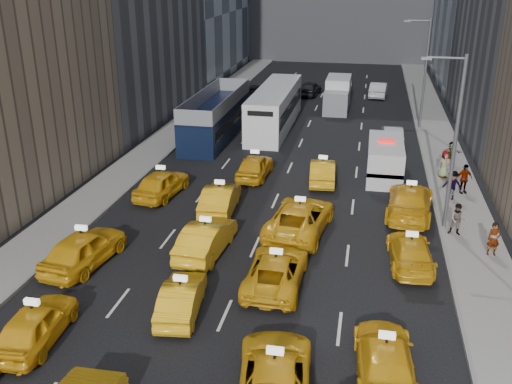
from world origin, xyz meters
TOP-DOWN VIEW (x-y plane):
  - ground at (0.00, 0.00)m, footprint 160.00×160.00m
  - sidewalk_west at (-10.50, 25.00)m, footprint 3.00×90.00m
  - sidewalk_east at (10.50, 25.00)m, footprint 3.00×90.00m
  - curb_west at (-9.05, 25.00)m, footprint 0.15×90.00m
  - curb_east at (9.05, 25.00)m, footprint 0.15×90.00m
  - streetlight_near at (9.18, 12.00)m, footprint 2.15×0.22m
  - streetlight_far at (9.18, 32.00)m, footprint 2.15×0.22m
  - taxi_4 at (-6.32, -0.97)m, footprint 1.99×4.38m
  - taxi_5 at (-1.71, 1.86)m, footprint 1.90×4.19m
  - taxi_6 at (2.66, -1.94)m, footprint 2.98×5.35m
  - taxi_7 at (6.11, -0.37)m, footprint 2.25×4.86m
  - taxi_8 at (-7.31, 4.69)m, footprint 2.60×5.11m
  - taxi_9 at (-2.15, 6.90)m, footprint 2.01×4.89m
  - taxi_10 at (1.59, 4.68)m, footprint 2.38×5.09m
  - taxi_11 at (7.33, 7.67)m, footprint 2.17×4.71m
  - taxi_12 at (-6.78, 13.46)m, footprint 2.43×4.84m
  - taxi_13 at (-2.76, 11.84)m, footprint 1.96×4.83m
  - taxi_14 at (1.92, 10.07)m, footprint 3.41×6.19m
  - taxi_15 at (7.57, 13.48)m, footprint 2.90×5.97m
  - taxi_16 at (-1.98, 17.74)m, footprint 1.99×4.55m
  - taxi_17 at (2.41, 17.67)m, footprint 1.87×4.50m
  - nypd_van at (6.27, 19.58)m, footprint 2.27×5.78m
  - double_decker at (-6.86, 26.42)m, footprint 4.04×12.44m
  - city_bus at (-2.74, 30.05)m, footprint 4.39×13.43m
  - box_truck at (1.99, 37.77)m, footprint 2.52×6.56m
  - misc_car_0 at (6.93, 27.40)m, footprint 1.67×4.16m
  - misc_car_1 at (-6.29, 39.73)m, footprint 3.35×6.23m
  - misc_car_2 at (1.83, 47.15)m, footprint 2.51×5.23m
  - misc_car_3 at (-1.23, 43.53)m, footprint 2.29×4.61m
  - misc_car_4 at (5.86, 44.26)m, footprint 2.00×4.86m
  - pedestrian_0 at (11.16, 9.12)m, footprint 0.64×0.46m
  - pedestrian_1 at (9.78, 11.06)m, footprint 0.87×0.56m
  - pedestrian_2 at (10.07, 15.95)m, footprint 1.22×0.79m
  - pedestrian_3 at (10.86, 17.10)m, footprint 1.16×0.83m
  - pedestrian_4 at (10.01, 19.74)m, footprint 0.97×0.76m
  - pedestrian_5 at (10.73, 22.43)m, footprint 1.55×0.98m

SIDE VIEW (x-z plane):
  - ground at x=0.00m, z-range 0.00..0.00m
  - sidewalk_west at x=-10.50m, z-range 0.00..0.15m
  - sidewalk_east at x=10.50m, z-range 0.00..0.15m
  - curb_west at x=-9.05m, z-range 0.00..0.18m
  - curb_east at x=9.05m, z-range 0.00..0.18m
  - taxi_5 at x=-1.71m, z-range 0.00..1.33m
  - taxi_11 at x=7.33m, z-range 0.00..1.33m
  - misc_car_0 at x=6.93m, z-range 0.00..1.34m
  - taxi_7 at x=6.11m, z-range 0.00..1.38m
  - taxi_10 at x=1.59m, z-range 0.00..1.41m
  - taxi_6 at x=2.66m, z-range 0.00..1.42m
  - taxi_17 at x=2.41m, z-range 0.00..1.45m
  - taxi_4 at x=-6.32m, z-range 0.00..1.46m
  - misc_car_2 at x=1.83m, z-range 0.00..1.47m
  - misc_car_3 at x=-1.23m, z-range 0.00..1.51m
  - taxi_16 at x=-1.98m, z-range 0.00..1.53m
  - taxi_13 at x=-2.76m, z-range 0.00..1.56m
  - misc_car_4 at x=5.86m, z-range 0.00..1.56m
  - taxi_9 at x=-2.15m, z-range 0.00..1.57m
  - taxi_12 at x=-6.78m, z-range 0.00..1.58m
  - taxi_14 at x=1.92m, z-range 0.00..1.64m
  - misc_car_1 at x=-6.29m, z-range 0.00..1.66m
  - taxi_8 at x=-7.31m, z-range 0.00..1.67m
  - taxi_15 at x=7.57m, z-range 0.00..1.68m
  - pedestrian_5 at x=10.73m, z-range 0.15..1.77m
  - pedestrian_0 at x=11.16m, z-range 0.15..1.80m
  - pedestrian_1 at x=9.78m, z-range 0.15..1.82m
  - pedestrian_4 at x=10.01m, z-range 0.15..1.90m
  - pedestrian_2 at x=10.07m, z-range 0.15..1.90m
  - pedestrian_3 at x=10.86m, z-range 0.15..1.95m
  - nypd_van at x=6.27m, z-range -0.12..2.36m
  - box_truck at x=1.99m, z-range -0.03..2.93m
  - city_bus at x=-2.74m, z-range -0.01..3.39m
  - double_decker at x=-6.86m, z-range -0.01..3.54m
  - streetlight_near at x=9.18m, z-range 0.42..9.42m
  - streetlight_far at x=9.18m, z-range 0.42..9.42m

